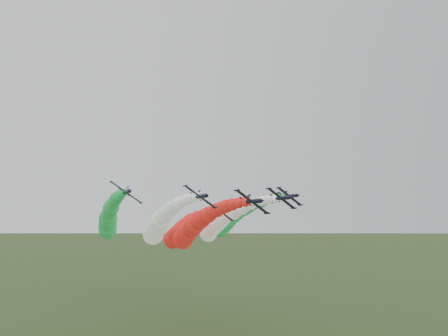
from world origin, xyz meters
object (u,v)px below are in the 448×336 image
Objects in this scene: jet_lead at (193,229)px; jet_outer_right at (230,220)px; jet_outer_left at (109,220)px; jet_inner_right at (220,223)px; jet_trail at (180,232)px; jet_inner_left at (159,224)px.

jet_outer_right reaches higher than jet_lead.
jet_outer_left is (-22.20, 18.27, 2.56)m from jet_lead.
jet_inner_right is 1.00× the size of jet_outer_left.
jet_inner_right reaches higher than jet_lead.
jet_trail is (-8.09, 19.84, -3.34)m from jet_inner_right.
jet_outer_right reaches higher than jet_trail.
jet_inner_right reaches higher than jet_trail.
jet_lead is 16.82m from jet_inner_right.
jet_lead is at bearing -51.36° from jet_inner_left.
jet_inner_left reaches higher than jet_trail.
jet_inner_left is (-7.87, 9.85, 1.17)m from jet_lead.
jet_trail is at bearing 23.79° from jet_outer_left.
jet_outer_right is (22.30, 23.01, 2.27)m from jet_lead.
jet_outer_right is (9.18, 12.58, 0.86)m from jet_inner_right.
jet_lead is 30.75m from jet_trail.
jet_inner_right is 36.21m from jet_outer_left.
jet_lead is 12.66m from jet_inner_left.
jet_trail is (27.23, 12.01, -4.48)m from jet_outer_left.
jet_lead is at bearing -39.44° from jet_outer_left.
jet_outer_right is at bearing 23.57° from jet_inner_left.
jet_inner_right is 15.60m from jet_outer_right.
jet_inner_left is at bearing 128.64° from jet_lead.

